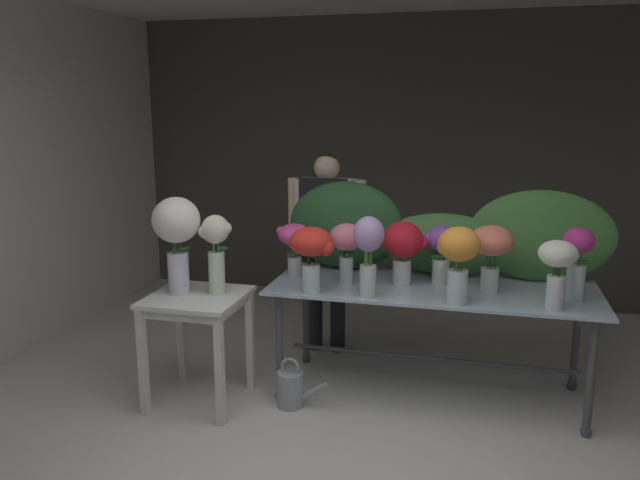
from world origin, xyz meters
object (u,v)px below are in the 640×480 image
Objects in this scene: vase_crimson_tulips at (403,246)px; vase_magenta_freesia at (578,258)px; florist at (326,231)px; vase_lilac_hydrangea at (368,247)px; vase_white_roses_tall at (176,231)px; vase_sunset_stock at (458,256)px; vase_rosy_carnations at (346,244)px; vase_scarlet_snapdragons at (311,250)px; vase_fuchsia_ranunculus at (295,241)px; side_table_white at (197,311)px; vase_ivory_lilies at (557,265)px; vase_cream_lisianthus_tall at (216,247)px; display_table_glass at (432,302)px; watering_can at (291,388)px; vase_coral_anemones at (491,248)px; vase_violet_peonies at (441,248)px.

vase_crimson_tulips is 1.08m from vase_magenta_freesia.
florist is 3.11× the size of vase_lilac_hydrangea.
florist is 1.34m from vase_white_roses_tall.
vase_rosy_carnations is at bearing 160.89° from vase_sunset_stock.
vase_sunset_stock is 0.93× the size of vase_lilac_hydrangea.
vase_sunset_stock is 0.75m from vase_magenta_freesia.
vase_fuchsia_ranunculus is at bearing 121.94° from vase_scarlet_snapdragons.
side_table_white is 2.27m from vase_ivory_lilies.
vase_fuchsia_ranunculus is 0.72× the size of vase_cream_lisianthus_tall.
vase_cream_lisianthus_tall reaches higher than vase_scarlet_snapdragons.
vase_sunset_stock reaches higher than vase_rosy_carnations.
vase_scarlet_snapdragons is (-0.75, -0.35, 0.40)m from display_table_glass.
vase_lilac_hydrangea reaches higher than vase_rosy_carnations.
florist reaches higher than vase_ivory_lilies.
vase_fuchsia_ranunculus is at bearing 102.36° from watering_can.
vase_ivory_lilies is (1.12, 0.03, -0.05)m from vase_lilac_hydrangea.
vase_ivory_lilies is at bearing -17.05° from vase_crimson_tulips.
vase_white_roses_tall is at bearing -166.41° from vase_cream_lisianthus_tall.
vase_coral_anemones is 1.06× the size of vase_ivory_lilies.
florist is at bearing 149.51° from vase_violet_peonies.
vase_white_roses_tall is (-1.66, -0.56, 0.14)m from vase_violet_peonies.
vase_violet_peonies is 0.90× the size of vase_coral_anemones.
display_table_glass reaches higher than watering_can.
vase_fuchsia_ranunculus is at bearing 177.96° from vase_crimson_tulips.
side_table_white is at bearing -172.92° from vase_lilac_hydrangea.
vase_fuchsia_ranunculus is (-0.96, 0.00, 0.37)m from display_table_glass.
vase_coral_anemones is 0.69× the size of vase_white_roses_tall.
vase_ivory_lilies is 0.65× the size of vase_white_roses_tall.
display_table_glass is 1.57m from side_table_white.
vase_white_roses_tall is 1.22× the size of vase_cream_lisianthus_tall.
vase_fuchsia_ranunculus is (-0.39, 0.09, -0.02)m from vase_rosy_carnations.
vase_fuchsia_ranunculus is at bearing 162.99° from vase_sunset_stock.
vase_sunset_stock reaches higher than display_table_glass.
display_table_glass is 0.89m from vase_ivory_lilies.
vase_coral_anemones is 1.02× the size of vase_crimson_tulips.
vase_lilac_hydrangea is at bearing -178.48° from vase_ivory_lilies.
vase_rosy_carnations is 0.99× the size of vase_ivory_lilies.
vase_cream_lisianthus_tall is at bearing -134.05° from vase_fuchsia_ranunculus.
vase_lilac_hydrangea is at bearing 0.89° from vase_scarlet_snapdragons.
vase_ivory_lilies is at bearing -23.04° from display_table_glass.
vase_lilac_hydrangea is at bearing 4.46° from vase_cream_lisianthus_tall.
vase_coral_anemones is 1.17× the size of vase_fuchsia_ranunculus.
vase_white_roses_tall reaches higher than side_table_white.
vase_crimson_tulips is 0.37m from vase_lilac_hydrangea.
vase_cream_lisianthus_tall is at bearing -161.34° from vase_crimson_tulips.
vase_magenta_freesia is 1.21× the size of vase_fuchsia_ranunculus.
vase_rosy_carnations is at bearing 46.48° from watering_can.
watering_can is at bearing -169.91° from vase_magenta_freesia.
vase_scarlet_snapdragons reaches higher than vase_ivory_lilies.
vase_lilac_hydrangea reaches higher than vase_crimson_tulips.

